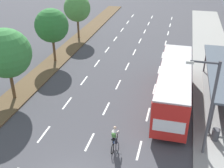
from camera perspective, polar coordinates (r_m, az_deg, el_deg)
median_strip at (r=35.44m, az=-9.41°, el=6.58°), size 2.60×52.00×0.12m
sidewalk_right at (r=32.96m, az=20.01°, el=3.58°), size 4.50×52.00×0.15m
lane_divider_left at (r=31.76m, az=-3.08°, el=4.25°), size 0.14×46.11×0.01m
lane_divider_center at (r=30.97m, az=3.13°, el=3.61°), size 0.14×46.11×0.01m
lane_divider_right at (r=30.57m, az=9.58°, el=2.91°), size 0.14×46.11×0.01m
bus at (r=23.54m, az=12.56°, el=0.28°), size 2.54×11.29×3.37m
cyclist at (r=18.96m, az=0.50°, el=-11.07°), size 0.46×1.82×1.71m
median_tree_second at (r=24.42m, az=-20.73°, el=5.88°), size 4.09×4.09×6.23m
median_tree_third at (r=31.38m, az=-12.21°, el=11.55°), size 3.66×3.66×5.94m
median_tree_fourth at (r=39.05m, az=-7.13°, el=15.09°), size 3.59×3.59×5.89m
streetlight at (r=17.67m, az=19.16°, el=-3.79°), size 1.91×0.24×6.50m
trash_bin at (r=20.93m, az=20.36°, el=-9.61°), size 0.52×0.52×0.85m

